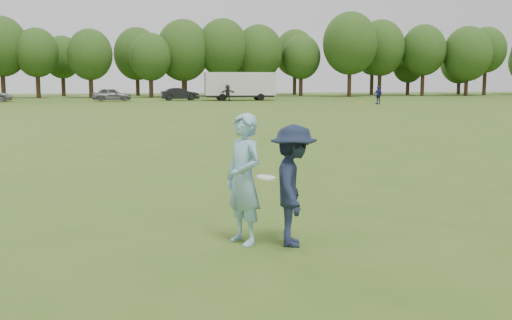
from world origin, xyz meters
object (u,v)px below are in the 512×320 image
at_px(car_f, 180,94).
at_px(cargo_trailer, 240,85).
at_px(player_far_b, 378,95).
at_px(car_e, 112,95).
at_px(thrower, 244,179).
at_px(field_cone, 359,103).
at_px(defender, 293,185).
at_px(player_far_d, 228,93).

height_order(car_f, cargo_trailer, cargo_trailer).
xyz_separation_m(player_far_b, car_e, (-25.86, 13.06, -0.14)).
bearing_deg(thrower, field_cone, 131.15).
height_order(defender, car_e, defender).
xyz_separation_m(player_far_b, field_cone, (-1.98, -0.17, -0.72)).
height_order(player_far_d, car_f, player_far_d).
relative_size(player_far_b, field_cone, 5.80).
bearing_deg(thrower, player_far_b, 129.17).
bearing_deg(car_e, car_f, -82.73).
distance_m(thrower, car_e, 60.04).
bearing_deg(thrower, car_f, 150.80).
xyz_separation_m(car_e, cargo_trailer, (14.33, 0.01, 1.05)).
xyz_separation_m(defender, field_cone, (18.04, 46.81, -0.72)).
relative_size(thrower, player_far_d, 1.04).
distance_m(player_far_b, car_f, 23.21).
bearing_deg(defender, car_e, 18.51).
xyz_separation_m(player_far_b, car_f, (-18.30, 14.28, -0.16)).
relative_size(defender, field_cone, 5.82).
relative_size(thrower, defender, 1.09).
xyz_separation_m(thrower, cargo_trailer, (9.18, 59.82, 0.83)).
xyz_separation_m(thrower, car_f, (2.40, 61.04, -0.23)).
relative_size(car_e, cargo_trailer, 0.47).
bearing_deg(thrower, player_far_d, 145.66).
bearing_deg(player_far_b, cargo_trailer, -168.84).
xyz_separation_m(thrower, player_far_b, (20.70, 46.76, -0.08)).
xyz_separation_m(car_e, field_cone, (23.88, -13.23, -0.58)).
relative_size(car_e, car_f, 0.98).
height_order(thrower, car_f, thrower).
relative_size(thrower, cargo_trailer, 0.21).
distance_m(car_e, field_cone, 27.31).
relative_size(car_f, field_cone, 14.44).
xyz_separation_m(field_cone, cargo_trailer, (-9.55, 13.23, 1.63)).
relative_size(defender, car_e, 0.41).
xyz_separation_m(player_far_d, field_cone, (11.27, -10.89, -0.76)).
bearing_deg(car_f, thrower, 170.85).
relative_size(defender, player_far_b, 1.00).
bearing_deg(car_f, field_cone, -138.41).
height_order(player_far_b, car_f, player_far_b).
height_order(defender, car_f, defender).
bearing_deg(defender, player_far_b, -10.12).
bearing_deg(field_cone, player_far_d, 135.99).
bearing_deg(cargo_trailer, car_f, 169.84).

